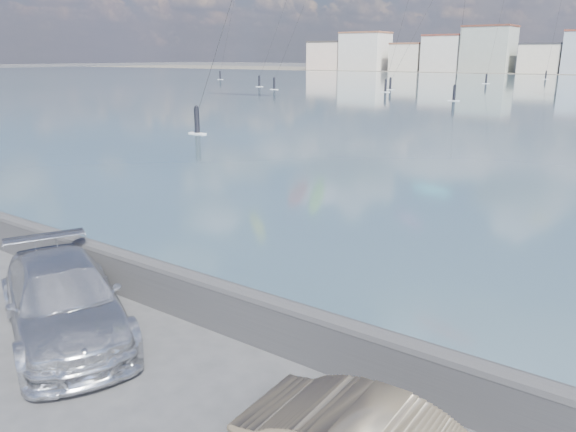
# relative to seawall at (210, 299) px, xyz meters

# --- Properties ---
(ground) EXTENTS (700.00, 700.00, 0.00)m
(ground) POSITION_rel_seawall_xyz_m (0.00, -2.70, -0.58)
(ground) COLOR #333335
(ground) RESTS_ON ground
(seawall) EXTENTS (400.00, 0.36, 1.08)m
(seawall) POSITION_rel_seawall_xyz_m (0.00, 0.00, 0.00)
(seawall) COLOR #28282B
(seawall) RESTS_ON ground
(car_silver) EXTENTS (5.44, 3.97, 1.46)m
(car_silver) POSITION_rel_seawall_xyz_m (-2.05, -1.96, 0.15)
(car_silver) COLOR silver
(car_silver) RESTS_ON ground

